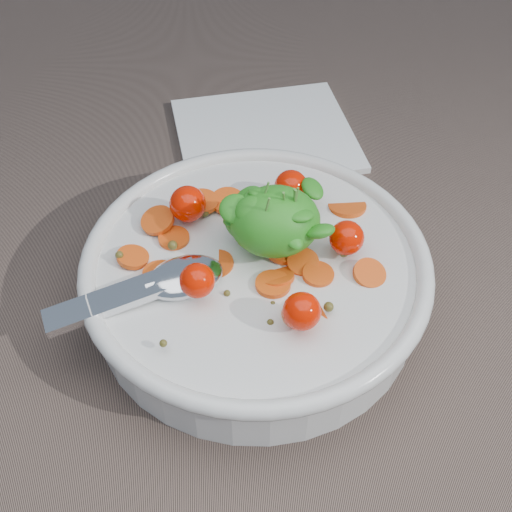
{
  "coord_description": "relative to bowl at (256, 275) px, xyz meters",
  "views": [
    {
      "loc": [
        -0.04,
        -0.33,
        0.4
      ],
      "look_at": [
        -0.02,
        -0.01,
        0.05
      ],
      "focal_mm": 45.0,
      "sensor_mm": 36.0,
      "label": 1
    }
  ],
  "objects": [
    {
      "name": "ground",
      "position": [
        0.02,
        0.01,
        -0.03
      ],
      "size": [
        6.0,
        6.0,
        0.0
      ],
      "primitive_type": "plane",
      "color": "#705C50",
      "rests_on": "ground"
    },
    {
      "name": "bowl",
      "position": [
        0.0,
        0.0,
        0.0
      ],
      "size": [
        0.28,
        0.26,
        0.11
      ],
      "color": "silver",
      "rests_on": "ground"
    },
    {
      "name": "napkin",
      "position": [
        0.03,
        0.21,
        -0.03
      ],
      "size": [
        0.19,
        0.18,
        0.01
      ],
      "primitive_type": "cube",
      "rotation": [
        0.0,
        0.0,
        0.13
      ],
      "color": "white",
      "rests_on": "ground"
    }
  ]
}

